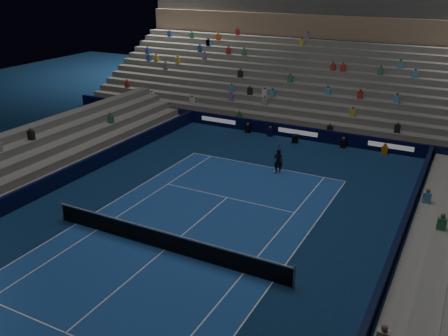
% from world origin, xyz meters
% --- Properties ---
extents(ground, '(90.00, 90.00, 0.00)m').
position_xyz_m(ground, '(0.00, 0.00, 0.00)').
color(ground, '#0C2448').
rests_on(ground, ground).
extents(court_surface, '(10.97, 23.77, 0.01)m').
position_xyz_m(court_surface, '(0.00, 0.00, 0.01)').
color(court_surface, '#1A4693').
rests_on(court_surface, ground).
extents(sponsor_barrier_far, '(44.00, 0.25, 1.00)m').
position_xyz_m(sponsor_barrier_far, '(0.00, 18.50, 0.50)').
color(sponsor_barrier_far, black).
rests_on(sponsor_barrier_far, ground).
extents(sponsor_barrier_east, '(0.25, 37.00, 1.00)m').
position_xyz_m(sponsor_barrier_east, '(9.70, 0.00, 0.50)').
color(sponsor_barrier_east, black).
rests_on(sponsor_barrier_east, ground).
extents(sponsor_barrier_west, '(0.25, 37.00, 1.00)m').
position_xyz_m(sponsor_barrier_west, '(-9.70, 0.00, 0.50)').
color(sponsor_barrier_west, black).
rests_on(sponsor_barrier_west, ground).
extents(grandstand_main, '(44.00, 15.20, 11.20)m').
position_xyz_m(grandstand_main, '(0.00, 27.90, 3.38)').
color(grandstand_main, slate).
rests_on(grandstand_main, ground).
extents(tennis_net, '(12.90, 0.10, 1.10)m').
position_xyz_m(tennis_net, '(0.00, 0.00, 0.50)').
color(tennis_net, '#B2B2B7').
rests_on(tennis_net, ground).
extents(tennis_player, '(0.64, 0.47, 1.63)m').
position_xyz_m(tennis_player, '(1.20, 11.27, 0.81)').
color(tennis_player, black).
rests_on(tennis_player, ground).
extents(broadcast_camera, '(0.56, 0.95, 0.59)m').
position_xyz_m(broadcast_camera, '(0.11, 17.51, 0.31)').
color(broadcast_camera, black).
rests_on(broadcast_camera, ground).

